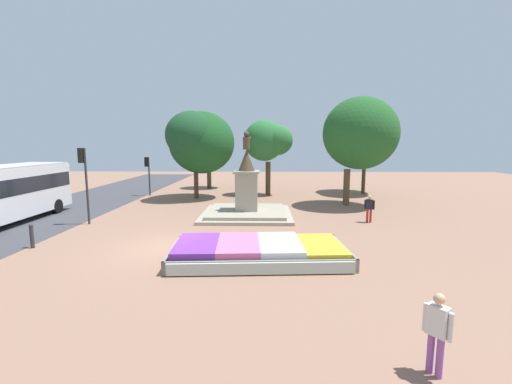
% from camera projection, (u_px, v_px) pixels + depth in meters
% --- Properties ---
extents(ground_plane, '(80.85, 80.85, 0.00)m').
position_uv_depth(ground_plane, '(166.00, 248.00, 14.54)').
color(ground_plane, '#8C6651').
extents(flower_planter, '(6.88, 3.71, 0.70)m').
position_uv_depth(flower_planter, '(257.00, 252.00, 13.05)').
color(flower_planter, '#38281C').
rests_on(flower_planter, ground_plane).
extents(statue_monument, '(5.44, 5.44, 5.14)m').
position_uv_depth(statue_monument, '(247.00, 201.00, 21.01)').
color(statue_monument, '#A09681').
rests_on(statue_monument, ground_plane).
extents(traffic_light_mid_block, '(0.41, 0.30, 4.18)m').
position_uv_depth(traffic_light_mid_block, '(84.00, 172.00, 18.50)').
color(traffic_light_mid_block, '#2D2D33').
rests_on(traffic_light_mid_block, ground_plane).
extents(traffic_light_far_corner, '(0.41, 0.29, 3.28)m').
position_uv_depth(traffic_light_far_corner, '(148.00, 169.00, 29.07)').
color(traffic_light_far_corner, '#2D2D33').
rests_on(traffic_light_far_corner, ground_plane).
extents(city_bus, '(2.69, 9.14, 3.19)m').
position_uv_depth(city_bus, '(2.00, 191.00, 18.71)').
color(city_bus, silver).
rests_on(city_bus, ground_plane).
extents(pedestrian_near_planter, '(0.52, 0.37, 1.54)m').
position_uv_depth(pedestrian_near_planter, '(369.00, 207.00, 19.19)').
color(pedestrian_near_planter, red).
rests_on(pedestrian_near_planter, ground_plane).
extents(pedestrian_crossing_plaza, '(0.40, 0.48, 1.65)m').
position_uv_depth(pedestrian_crossing_plaza, '(437.00, 329.00, 6.43)').
color(pedestrian_crossing_plaza, '#8C4C99').
rests_on(pedestrian_crossing_plaza, ground_plane).
extents(kerb_bollard_mid_b, '(0.18, 0.18, 1.05)m').
position_uv_depth(kerb_bollard_mid_b, '(32.00, 235.00, 14.49)').
color(kerb_bollard_mid_b, '#2D2D33').
rests_on(kerb_bollard_mid_b, ground_plane).
extents(park_tree_far_left, '(5.18, 5.29, 7.63)m').
position_uv_depth(park_tree_far_left, '(360.00, 135.00, 23.82)').
color(park_tree_far_left, brown).
rests_on(park_tree_far_left, ground_plane).
extents(park_tree_behind_statue, '(4.18, 3.21, 6.43)m').
position_uv_depth(park_tree_behind_statue, '(268.00, 141.00, 29.23)').
color(park_tree_behind_statue, '#4C3823').
rests_on(park_tree_behind_statue, ground_plane).
extents(park_tree_far_right, '(4.47, 5.69, 6.92)m').
position_uv_depth(park_tree_far_right, '(363.00, 142.00, 30.08)').
color(park_tree_far_right, '#4C3823').
rests_on(park_tree_far_right, ground_plane).
extents(park_tree_street_side, '(3.67, 3.29, 5.99)m').
position_uv_depth(park_tree_street_side, '(215.00, 146.00, 33.77)').
color(park_tree_street_side, '#4C3823').
rests_on(park_tree_street_side, ground_plane).
extents(park_tree_mid_canopy, '(5.27, 5.51, 6.98)m').
position_uv_depth(park_tree_mid_canopy, '(199.00, 140.00, 27.19)').
color(park_tree_mid_canopy, '#4C3823').
rests_on(park_tree_mid_canopy, ground_plane).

